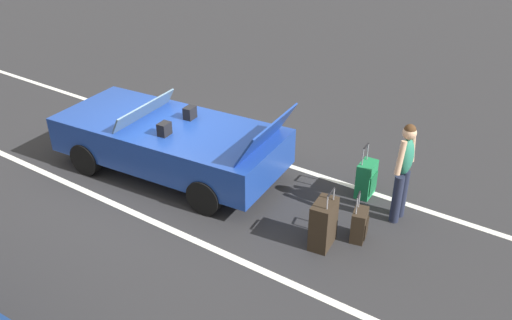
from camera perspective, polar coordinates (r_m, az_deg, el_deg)
ground_plane at (r=9.93m, az=-8.89°, el=-1.06°), size 80.00×80.00×0.00m
lot_line_near at (r=10.80m, az=-4.24°, el=1.91°), size 18.00×0.12×0.01m
lot_line_mid at (r=9.14m, az=-14.63°, el=-4.70°), size 18.00×0.12×0.01m
convertible_car at (r=9.76m, az=-10.09°, el=2.22°), size 4.34×2.11×1.50m
suitcase_large_black at (r=7.87m, az=7.17°, el=-6.78°), size 0.35×0.51×0.96m
suitcase_medium_bright at (r=9.13m, az=11.69°, el=-2.01°), size 0.28×0.41×0.93m
suitcase_small_carryon at (r=8.13m, az=10.97°, el=-6.81°), size 0.29×0.38×0.79m
traveler_person at (r=8.36m, az=15.51°, el=-0.78°), size 0.24×0.61×1.65m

